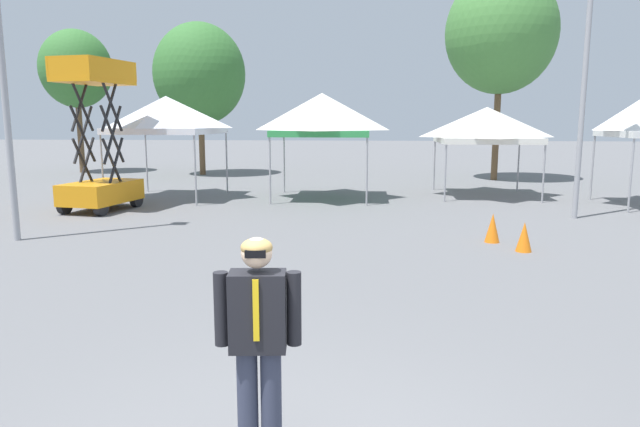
{
  "coord_description": "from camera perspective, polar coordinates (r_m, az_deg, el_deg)",
  "views": [
    {
      "loc": [
        0.56,
        -3.75,
        2.62
      ],
      "look_at": [
        -0.12,
        4.24,
        1.3
      ],
      "focal_mm": 31.85,
      "sensor_mm": 36.0,
      "label": 1
    }
  ],
  "objects": [
    {
      "name": "canopy_tent_far_right",
      "position": [
        19.81,
        -15.17,
        9.52
      ],
      "size": [
        3.44,
        3.44,
        3.41
      ],
      "color": "#9E9EA3",
      "rests_on": "ground"
    },
    {
      "name": "canopy_tent_left_of_center",
      "position": [
        19.05,
        0.21,
        9.89
      ],
      "size": [
        3.17,
        3.17,
        3.5
      ],
      "color": "#9E9EA3",
      "rests_on": "ground"
    },
    {
      "name": "canopy_tent_center",
      "position": [
        20.52,
        16.39,
        8.52
      ],
      "size": [
        3.26,
        3.26,
        3.06
      ],
      "color": "#9E9EA3",
      "rests_on": "ground"
    },
    {
      "name": "scissor_lift",
      "position": [
        17.72,
        -21.26,
        4.41
      ],
      "size": [
        1.78,
        2.51,
        4.31
      ],
      "color": "black",
      "rests_on": "ground"
    },
    {
      "name": "person_foreground",
      "position": [
        4.36,
        -6.23,
        -12.04
      ],
      "size": [
        0.65,
        0.28,
        1.78
      ],
      "color": "#33384C",
      "rests_on": "ground"
    },
    {
      "name": "light_pole_opposite_side",
      "position": [
        16.83,
        25.45,
        17.7
      ],
      "size": [
        0.36,
        0.36,
        9.48
      ],
      "color": "#9E9EA3",
      "rests_on": "ground"
    },
    {
      "name": "tree_behind_tents_right",
      "position": [
        26.46,
        17.73,
        16.91
      ],
      "size": [
        4.69,
        4.69,
        8.88
      ],
      "color": "brown",
      "rests_on": "ground"
    },
    {
      "name": "tree_behind_tents_center",
      "position": [
        31.19,
        -23.32,
        13.17
      ],
      "size": [
        3.44,
        3.44,
        7.01
      ],
      "color": "brown",
      "rests_on": "ground"
    },
    {
      "name": "tree_behind_tents_left",
      "position": [
        28.19,
        -12.01,
        13.55
      ],
      "size": [
        4.31,
        4.31,
        7.15
      ],
      "color": "brown",
      "rests_on": "ground"
    },
    {
      "name": "traffic_cone_lot_center",
      "position": [
        12.83,
        16.94,
        -1.38
      ],
      "size": [
        0.32,
        0.32,
        0.64
      ],
      "primitive_type": "cone",
      "color": "orange",
      "rests_on": "ground"
    },
    {
      "name": "traffic_cone_near_barrier",
      "position": [
        12.13,
        19.83,
        -2.22
      ],
      "size": [
        0.32,
        0.32,
        0.6
      ],
      "primitive_type": "cone",
      "color": "orange",
      "rests_on": "ground"
    }
  ]
}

